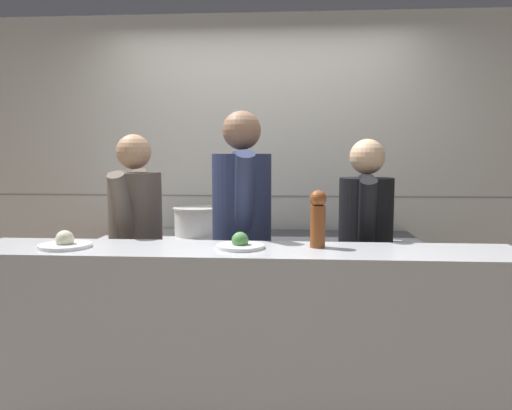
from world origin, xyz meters
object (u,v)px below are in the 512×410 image
oven_range (182,292)px  plated_dish_appetiser (240,244)px  chef_line (365,256)px  chef_head_cook (136,249)px  stock_pot (197,221)px  chef_sous (242,240)px  mixing_bowl_steel (360,232)px  pepper_mill (318,217)px  chefs_knife (371,239)px  plated_dish_main (65,243)px

oven_range → plated_dish_appetiser: plated_dish_appetiser is taller
oven_range → chef_line: chef_line is taller
chef_head_cook → chef_line: size_ratio=1.02×
oven_range → stock_pot: bearing=22.3°
chef_head_cook → chef_sous: bearing=-1.2°
mixing_bowl_steel → chef_line: chef_line is taller
stock_pot → mixing_bowl_steel: (1.22, -0.08, -0.06)m
chef_head_cook → pepper_mill: bearing=-23.9°
stock_pot → chefs_knife: bearing=-6.8°
chef_line → chefs_knife: bearing=84.2°
stock_pot → chef_sous: chef_sous is taller
pepper_mill → stock_pot: bearing=124.5°
mixing_bowl_steel → oven_range: bearing=178.3°
chefs_knife → pepper_mill: 1.20m
plated_dish_appetiser → mixing_bowl_steel: bearing=58.0°
chef_sous → chef_line: bearing=-8.0°
pepper_mill → plated_dish_appetiser: bearing=-172.6°
stock_pot → chef_line: size_ratio=0.23×
plated_dish_appetiser → chef_line: chef_line is taller
plated_dish_main → pepper_mill: (1.26, 0.09, 0.13)m
plated_dish_main → pepper_mill: 1.27m
oven_range → chefs_knife: (1.40, -0.11, 0.45)m
chef_line → oven_range: bearing=158.5°
stock_pot → mixing_bowl_steel: 1.22m
stock_pot → chefs_knife: stock_pot is taller
mixing_bowl_steel → chef_head_cook: chef_head_cook is taller
mixing_bowl_steel → pepper_mill: size_ratio=0.99×
chef_head_cook → oven_range: bearing=80.0°
pepper_mill → chef_sous: bearing=131.1°
mixing_bowl_steel → chef_head_cook: bearing=-157.0°
plated_dish_main → oven_range: bearing=76.7°
plated_dish_appetiser → plated_dish_main: bearing=-177.2°
plated_dish_main → stock_pot: bearing=72.8°
plated_dish_appetiser → chef_head_cook: bearing=140.9°
mixing_bowl_steel → plated_dish_appetiser: plated_dish_appetiser is taller
stock_pot → plated_dish_main: plated_dish_main is taller
plated_dish_appetiser → pepper_mill: size_ratio=0.83×
oven_range → chef_head_cook: chef_head_cook is taller
plated_dish_main → chef_line: bearing=21.0°
stock_pot → mixing_bowl_steel: stock_pot is taller
oven_range → chefs_knife: chefs_knife is taller
oven_range → pepper_mill: (0.96, -1.19, 0.74)m
chefs_knife → pepper_mill: (-0.44, -1.08, 0.29)m
oven_range → plated_dish_main: size_ratio=4.54×
mixing_bowl_steel → pepper_mill: (-0.37, -1.15, 0.25)m
chef_sous → oven_range: bearing=117.9°
pepper_mill → chef_sous: size_ratio=0.16×
chefs_knife → chef_line: (-0.12, -0.57, -0.01)m
chefs_knife → mixing_bowl_steel: bearing=136.4°
chefs_knife → chef_head_cook: bearing=-160.2°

